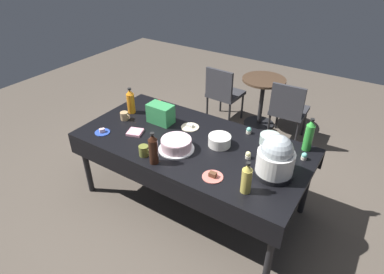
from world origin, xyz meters
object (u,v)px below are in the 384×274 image
soda_bottle_orange_juice (131,101)px  coffee_mug_red (158,104)px  frosted_layer_cake (176,144)px  dessert_plate_coral (213,176)px  dessert_plate_cobalt (102,132)px  soda_bottle_cola (153,149)px  ceramic_snack_bowl (220,141)px  round_cafe_table (262,93)px  glass_salad_bowl (270,139)px  maroon_chair_left (223,91)px  slow_cooker (276,158)px  soda_bottle_lime_soda (309,135)px  maroon_chair_right (288,108)px  coffee_mug_olive (144,151)px  dessert_plate_cream (190,127)px  coffee_mug_tan (125,116)px  soda_bottle_ginger_ale (247,178)px  potluck_table (192,147)px  cupcake_cocoa (249,131)px  cupcake_rose (248,155)px  cupcake_lemon (304,156)px  soda_carton (161,114)px

soda_bottle_orange_juice → coffee_mug_red: 0.32m
frosted_layer_cake → dessert_plate_coral: bearing=-19.1°
dessert_plate_cobalt → soda_bottle_cola: bearing=-8.0°
ceramic_snack_bowl → round_cafe_table: bearing=99.3°
frosted_layer_cake → soda_bottle_cola: 0.28m
glass_salad_bowl → maroon_chair_left: (-1.18, 1.31, -0.31)m
slow_cooker → soda_bottle_lime_soda: bearing=77.2°
dessert_plate_coral → maroon_chair_right: 2.04m
soda_bottle_orange_juice → coffee_mug_olive: 0.85m
glass_salad_bowl → coffee_mug_red: (-1.32, 0.01, -0.01)m
round_cafe_table → ceramic_snack_bowl: bearing=-80.7°
soda_bottle_cola → frosted_layer_cake: bearing=80.2°
dessert_plate_cream → dessert_plate_cobalt: bearing=-140.3°
maroon_chair_left → coffee_mug_tan: bearing=-99.1°
frosted_layer_cake → slow_cooker: (0.87, 0.13, 0.12)m
slow_cooker → soda_bottle_ginger_ale: slow_cooker is taller
coffee_mug_tan → maroon_chair_left: 1.75m
soda_bottle_cola → coffee_mug_tan: size_ratio=2.44×
dessert_plate_cream → ceramic_snack_bowl: bearing=-16.4°
coffee_mug_red → maroon_chair_right: size_ratio=0.13×
potluck_table → soda_bottle_cola: bearing=-101.7°
soda_bottle_ginger_ale → coffee_mug_red: soda_bottle_ginger_ale is taller
cupcake_cocoa → maroon_chair_right: 1.28m
glass_salad_bowl → cupcake_rose: (-0.07, -0.32, -0.02)m
slow_cooker → coffee_mug_red: 1.59m
soda_bottle_cola → soda_bottle_lime_soda: bearing=41.3°
slow_cooker → ceramic_snack_bowl: slow_cooker is taller
cupcake_lemon → soda_carton: 1.45m
soda_bottle_lime_soda → soda_bottle_cola: (-1.04, -0.91, -0.01)m
dessert_plate_cobalt → dessert_plate_coral: size_ratio=0.86×
potluck_table → ceramic_snack_bowl: bearing=19.3°
soda_bottle_orange_juice → coffee_mug_red: bearing=54.7°
maroon_chair_left → cupcake_cocoa: bearing=-52.9°
dessert_plate_coral → coffee_mug_tan: coffee_mug_tan is taller
dessert_plate_cobalt → soda_bottle_ginger_ale: (1.55, -0.01, 0.11)m
dessert_plate_coral → round_cafe_table: dessert_plate_coral is taller
soda_bottle_orange_juice → round_cafe_table: (0.82, 1.77, -0.38)m
soda_bottle_ginger_ale → coffee_mug_olive: size_ratio=2.11×
soda_bottle_ginger_ale → coffee_mug_olive: (-0.95, -0.06, -0.08)m
dessert_plate_coral → round_cafe_table: 2.31m
dessert_plate_cobalt → soda_bottle_orange_juice: size_ratio=0.52×
frosted_layer_cake → coffee_mug_tan: size_ratio=2.70×
dessert_plate_cobalt → coffee_mug_olive: coffee_mug_olive is taller
ceramic_snack_bowl → coffee_mug_tan: size_ratio=1.72×
ceramic_snack_bowl → cupcake_rose: ceramic_snack_bowl is taller
cupcake_lemon → cupcake_cocoa: 0.60m
maroon_chair_left → round_cafe_table: size_ratio=1.18×
soda_bottle_ginger_ale → maroon_chair_left: size_ratio=0.32×
soda_bottle_ginger_ale → soda_carton: soda_bottle_ginger_ale is taller
frosted_layer_cake → dessert_plate_cream: (-0.11, 0.39, -0.04)m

